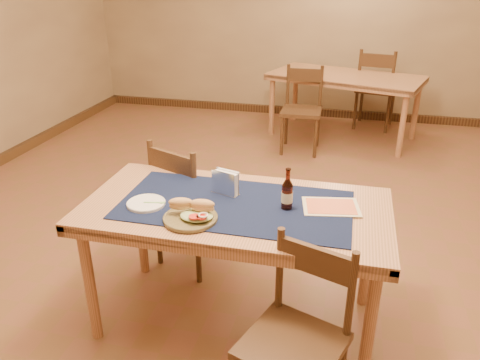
% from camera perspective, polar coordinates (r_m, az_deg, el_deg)
% --- Properties ---
extents(room, '(6.04, 7.04, 2.84)m').
position_cam_1_polar(room, '(2.99, 3.25, 15.16)').
color(room, brown).
rests_on(room, ground).
extents(main_table, '(1.60, 0.80, 0.75)m').
position_cam_1_polar(main_table, '(2.49, -0.54, -4.76)').
color(main_table, tan).
rests_on(main_table, ground).
extents(placemat, '(1.20, 0.60, 0.01)m').
position_cam_1_polar(placemat, '(2.45, -0.55, -3.01)').
color(placemat, '#10183D').
rests_on(placemat, main_table).
extents(baseboard, '(6.00, 7.00, 0.10)m').
position_cam_1_polar(baseboard, '(3.48, 2.72, -7.37)').
color(baseboard, '#4C321B').
rests_on(baseboard, ground).
extents(back_table, '(1.88, 1.30, 0.75)m').
position_cam_1_polar(back_table, '(5.70, 12.71, 11.59)').
color(back_table, tan).
rests_on(back_table, ground).
extents(chair_main_far, '(0.55, 0.55, 0.91)m').
position_cam_1_polar(chair_main_far, '(3.10, -6.10, -2.71)').
color(chair_main_far, '#4C321B').
rests_on(chair_main_far, ground).
extents(chair_main_near, '(0.50, 0.50, 0.85)m').
position_cam_1_polar(chair_main_near, '(2.12, 6.96, -18.38)').
color(chair_main_near, '#4C321B').
rests_on(chair_main_near, ground).
extents(chair_back_near, '(0.43, 0.43, 0.92)m').
position_cam_1_polar(chair_back_near, '(5.22, 7.56, 8.68)').
color(chair_back_near, '#4C321B').
rests_on(chair_back_near, ground).
extents(chair_back_far, '(0.54, 0.54, 1.00)m').
position_cam_1_polar(chair_back_far, '(6.16, 16.24, 10.74)').
color(chair_back_far, '#4C321B').
rests_on(chair_back_far, ground).
extents(sandwich_plate, '(0.27, 0.27, 0.10)m').
position_cam_1_polar(sandwich_plate, '(2.30, -5.87, -4.19)').
color(sandwich_plate, brown).
rests_on(sandwich_plate, placemat).
extents(side_plate, '(0.20, 0.20, 0.02)m').
position_cam_1_polar(side_plate, '(2.49, -11.38, -2.77)').
color(side_plate, white).
rests_on(side_plate, placemat).
extents(fork, '(0.11, 0.03, 0.00)m').
position_cam_1_polar(fork, '(2.47, -10.20, -2.72)').
color(fork, '#80C069').
rests_on(fork, side_plate).
extents(beer_bottle, '(0.06, 0.06, 0.22)m').
position_cam_1_polar(beer_bottle, '(2.38, 5.77, -1.69)').
color(beer_bottle, '#45160C').
rests_on(beer_bottle, placemat).
extents(napkin_holder, '(0.16, 0.10, 0.14)m').
position_cam_1_polar(napkin_holder, '(2.53, -1.79, -0.37)').
color(napkin_holder, silver).
rests_on(napkin_holder, placemat).
extents(menu_card, '(0.32, 0.26, 0.01)m').
position_cam_1_polar(menu_card, '(2.46, 11.03, -3.19)').
color(menu_card, beige).
rests_on(menu_card, placemat).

